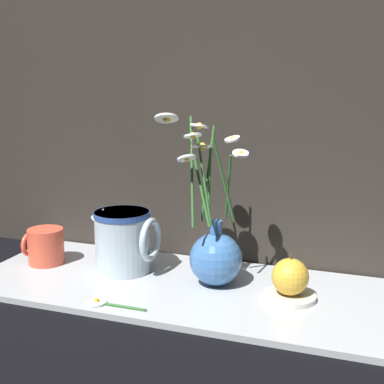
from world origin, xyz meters
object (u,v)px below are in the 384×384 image
object	(u,v)px
yellow_mug	(45,246)
ceramic_pitcher	(124,239)
vase_with_flowers	(215,252)
orange_fruit	(290,277)

from	to	relation	value
yellow_mug	ceramic_pitcher	size ratio (longest dim) A/B	0.62
vase_with_flowers	yellow_mug	bearing A→B (deg)	-179.02
ceramic_pitcher	vase_with_flowers	bearing A→B (deg)	-1.97
orange_fruit	ceramic_pitcher	bearing A→B (deg)	174.65
vase_with_flowers	ceramic_pitcher	bearing A→B (deg)	178.03
yellow_mug	ceramic_pitcher	xyz separation A→B (m)	(0.19, 0.01, 0.03)
vase_with_flowers	yellow_mug	size ratio (longest dim) A/B	3.87
vase_with_flowers	ceramic_pitcher	world-z (taller)	vase_with_flowers
vase_with_flowers	yellow_mug	distance (m)	0.40
vase_with_flowers	orange_fruit	xyz separation A→B (m)	(0.16, -0.03, -0.02)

